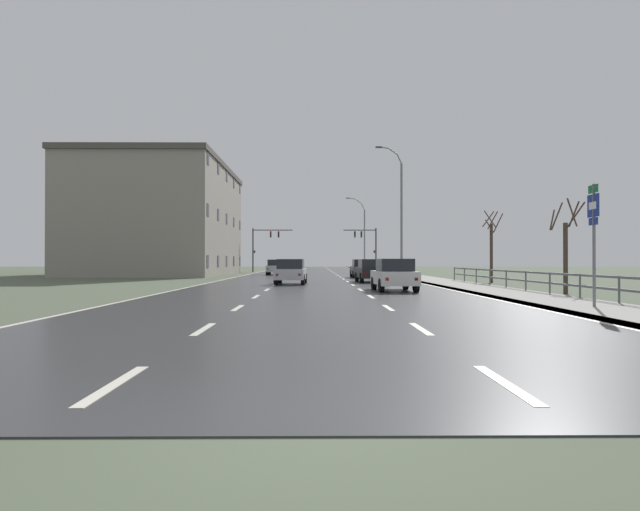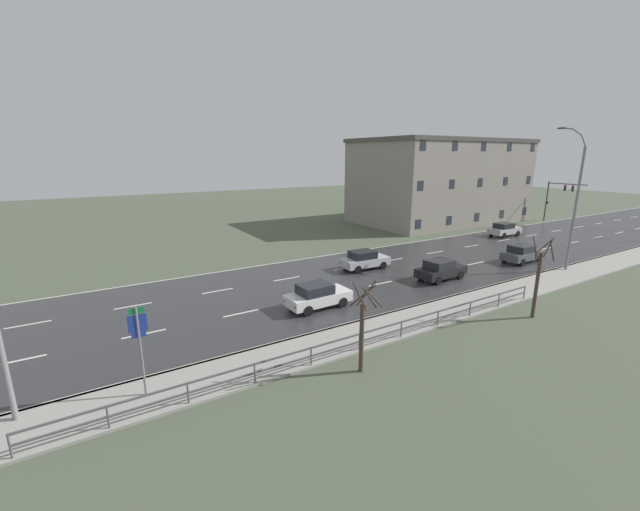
{
  "view_description": "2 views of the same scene",
  "coord_description": "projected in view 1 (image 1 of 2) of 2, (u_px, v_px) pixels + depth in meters",
  "views": [
    {
      "loc": [
        0.05,
        -4.79,
        1.5
      ],
      "look_at": [
        0.63,
        55.18,
        2.0
      ],
      "focal_mm": 31.85,
      "sensor_mm": 36.0,
      "label": 1
    },
    {
      "loc": [
        23.56,
        10.85,
        9.25
      ],
      "look_at": [
        0.0,
        25.18,
        2.17
      ],
      "focal_mm": 22.0,
      "sensor_mm": 36.0,
      "label": 2
    }
  ],
  "objects": [
    {
      "name": "ground_plane",
      "position": [
        314.0,
        277.0,
        52.77
      ],
      "size": [
        160.0,
        160.0,
        0.12
      ],
      "color": "#4C5642"
    },
    {
      "name": "road_asphalt_strip",
      "position": [
        314.0,
        273.0,
        64.76
      ],
      "size": [
        14.0,
        120.0,
        0.03
      ],
      "color": "#303033",
      "rests_on": "ground"
    },
    {
      "name": "sidewalk_right",
      "position": [
        388.0,
        273.0,
        64.85
      ],
      "size": [
        3.0,
        120.0,
        0.12
      ],
      "color": "gray",
      "rests_on": "ground"
    },
    {
      "name": "guardrail",
      "position": [
        526.0,
        277.0,
        26.28
      ],
      "size": [
        0.07,
        26.91,
        1.0
      ],
      "color": "#515459",
      "rests_on": "ground"
    },
    {
      "name": "street_lamp_midground",
      "position": [
        400.0,
        213.0,
        49.18
      ],
      "size": [
        2.35,
        0.24,
        11.43
      ],
      "color": "slate",
      "rests_on": "ground"
    },
    {
      "name": "street_lamp_distant",
      "position": [
        363.0,
        235.0,
        85.62
      ],
      "size": [
        2.87,
        0.24,
        10.99
      ],
      "color": "slate",
      "rests_on": "ground"
    },
    {
      "name": "highway_sign",
      "position": [
        594.0,
        229.0,
        16.93
      ],
      "size": [
        0.09,
        0.68,
        3.78
      ],
      "color": "slate",
      "rests_on": "ground"
    },
    {
      "name": "traffic_signal_right",
      "position": [
        368.0,
        242.0,
        72.43
      ],
      "size": [
        4.23,
        0.36,
        5.61
      ],
      "color": "#38383A",
      "rests_on": "ground"
    },
    {
      "name": "traffic_signal_left",
      "position": [
        263.0,
        242.0,
        73.03
      ],
      "size": [
        5.18,
        0.36,
        5.64
      ],
      "color": "#38383A",
      "rests_on": "ground"
    },
    {
      "name": "car_near_left",
      "position": [
        291.0,
        271.0,
        35.12
      ],
      "size": [
        1.95,
        4.16,
        1.57
      ],
      "rotation": [
        0.0,
        0.0,
        -0.04
      ],
      "color": "#B7B7BC",
      "rests_on": "ground"
    },
    {
      "name": "car_near_right",
      "position": [
        362.0,
        268.0,
        48.48
      ],
      "size": [
        1.9,
        4.13,
        1.57
      ],
      "rotation": [
        0.0,
        0.0,
        0.02
      ],
      "color": "#474C51",
      "rests_on": "ground"
    },
    {
      "name": "car_far_right",
      "position": [
        276.0,
        267.0,
        57.61
      ],
      "size": [
        1.9,
        4.13,
        1.57
      ],
      "rotation": [
        0.0,
        0.0,
        -0.02
      ],
      "color": "#B7B7BC",
      "rests_on": "ground"
    },
    {
      "name": "car_distant",
      "position": [
        371.0,
        270.0,
        38.39
      ],
      "size": [
        1.99,
        4.18,
        1.57
      ],
      "rotation": [
        0.0,
        0.0,
        0.05
      ],
      "color": "black",
      "rests_on": "ground"
    },
    {
      "name": "car_mid_centre",
      "position": [
        394.0,
        275.0,
        27.44
      ],
      "size": [
        1.94,
        4.15,
        1.57
      ],
      "rotation": [
        0.0,
        0.0,
        0.03
      ],
      "color": "silver",
      "rests_on": "ground"
    },
    {
      "name": "brick_building",
      "position": [
        162.0,
        220.0,
        59.43
      ],
      "size": [
        13.71,
        23.94,
        11.4
      ],
      "color": "gray",
      "rests_on": "ground"
    },
    {
      "name": "bare_tree_near",
      "position": [
        566.0,
        249.0,
        25.35
      ],
      "size": [
        1.5,
        1.34,
        4.24
      ],
      "color": "#423328",
      "rests_on": "ground"
    },
    {
      "name": "bare_tree_mid",
      "position": [
        491.0,
        248.0,
        37.55
      ],
      "size": [
        1.22,
        1.26,
        4.8
      ],
      "color": "#423328",
      "rests_on": "ground"
    }
  ]
}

